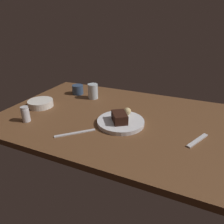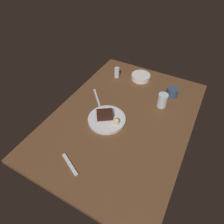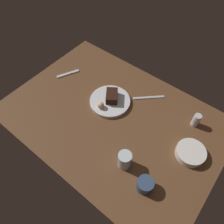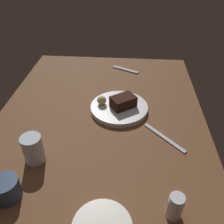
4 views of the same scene
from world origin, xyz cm
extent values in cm
cube|color=brown|center=(0.00, 0.00, 1.50)|extent=(120.00, 84.00, 3.00)
cylinder|color=silver|center=(8.09, -7.35, 4.02)|extent=(23.76, 23.76, 2.04)
cube|color=black|center=(8.01, -8.97, 7.35)|extent=(10.85, 11.64, 4.61)
sphere|color=#DBC184|center=(8.97, -0.44, 6.96)|extent=(3.83, 3.83, 3.83)
cylinder|color=silver|center=(-37.73, -24.14, 6.45)|extent=(4.09, 4.09, 6.90)
cylinder|color=silver|center=(-37.73, -24.14, 10.50)|extent=(3.89, 3.89, 1.20)
cylinder|color=silver|center=(-21.55, 18.40, 7.85)|extent=(6.53, 6.53, 9.69)
cylinder|color=white|center=(-44.11, -6.13, 4.93)|extent=(14.72, 14.72, 3.87)
cylinder|color=#334766|center=(-35.38, 21.54, 6.16)|extent=(7.64, 7.64, 6.32)
cube|color=silver|center=(44.53, -8.71, 3.35)|extent=(8.24, 14.25, 0.70)
cube|color=silver|center=(-7.86, -24.64, 3.25)|extent=(14.78, 14.05, 0.50)
camera|label=1|loc=(39.64, -90.95, 51.97)|focal=32.16mm
camera|label=2|loc=(80.64, 35.86, 93.79)|focal=31.41mm
camera|label=3|loc=(-43.63, 55.60, 104.52)|focal=35.27mm
camera|label=4|loc=(-73.32, -10.84, 62.98)|focal=38.60mm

